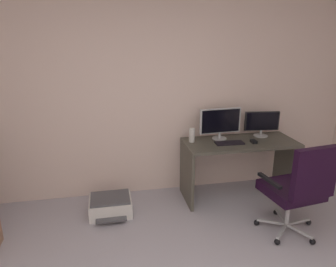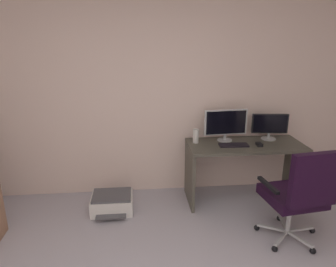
{
  "view_description": "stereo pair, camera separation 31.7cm",
  "coord_description": "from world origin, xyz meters",
  "px_view_note": "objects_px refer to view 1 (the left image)",
  "views": [
    {
      "loc": [
        -0.46,
        -1.26,
        1.98
      ],
      "look_at": [
        0.16,
        1.83,
        0.99
      ],
      "focal_mm": 33.52,
      "sensor_mm": 36.0,
      "label": 1
    },
    {
      "loc": [
        -0.15,
        -1.31,
        1.98
      ],
      "look_at": [
        0.16,
        1.83,
        0.99
      ],
      "focal_mm": 33.52,
      "sensor_mm": 36.0,
      "label": 2
    }
  ],
  "objects_px": {
    "keyboard": "(229,143)",
    "desktop_speaker": "(192,135)",
    "office_chair": "(299,186)",
    "monitor_secondary": "(262,122)",
    "printer": "(111,205)",
    "desk": "(239,156)",
    "computer_mouse": "(254,141)",
    "monitor_main": "(220,122)"
  },
  "relations": [
    {
      "from": "desk",
      "to": "monitor_secondary",
      "type": "xyz_separation_m",
      "value": [
        0.34,
        0.14,
        0.38
      ]
    },
    {
      "from": "monitor_secondary",
      "to": "desktop_speaker",
      "type": "height_order",
      "value": "monitor_secondary"
    },
    {
      "from": "desk",
      "to": "office_chair",
      "type": "distance_m",
      "value": 0.95
    },
    {
      "from": "desk",
      "to": "computer_mouse",
      "type": "bearing_deg",
      "value": -32.83
    },
    {
      "from": "desk",
      "to": "keyboard",
      "type": "bearing_deg",
      "value": -159.67
    },
    {
      "from": "desktop_speaker",
      "to": "office_chair",
      "type": "height_order",
      "value": "office_chair"
    },
    {
      "from": "printer",
      "to": "desk",
      "type": "bearing_deg",
      "value": 4.46
    },
    {
      "from": "monitor_secondary",
      "to": "computer_mouse",
      "type": "distance_m",
      "value": 0.35
    },
    {
      "from": "monitor_secondary",
      "to": "printer",
      "type": "bearing_deg",
      "value": -172.2
    },
    {
      "from": "desk",
      "to": "office_chair",
      "type": "height_order",
      "value": "office_chair"
    },
    {
      "from": "keyboard",
      "to": "printer",
      "type": "xyz_separation_m",
      "value": [
        -1.44,
        -0.06,
        -0.64
      ]
    },
    {
      "from": "computer_mouse",
      "to": "office_chair",
      "type": "height_order",
      "value": "office_chair"
    },
    {
      "from": "desk",
      "to": "printer",
      "type": "relative_size",
      "value": 2.88
    },
    {
      "from": "monitor_secondary",
      "to": "office_chair",
      "type": "xyz_separation_m",
      "value": [
        -0.12,
        -1.06,
        -0.36
      ]
    },
    {
      "from": "monitor_main",
      "to": "keyboard",
      "type": "bearing_deg",
      "value": -75.29
    },
    {
      "from": "monitor_main",
      "to": "printer",
      "type": "height_order",
      "value": "monitor_main"
    },
    {
      "from": "monitor_secondary",
      "to": "office_chair",
      "type": "height_order",
      "value": "monitor_secondary"
    },
    {
      "from": "monitor_secondary",
      "to": "computer_mouse",
      "type": "xyz_separation_m",
      "value": [
        -0.21,
        -0.23,
        -0.17
      ]
    },
    {
      "from": "desk",
      "to": "monitor_secondary",
      "type": "bearing_deg",
      "value": 22.53
    },
    {
      "from": "monitor_main",
      "to": "desktop_speaker",
      "type": "relative_size",
      "value": 3.14
    },
    {
      "from": "computer_mouse",
      "to": "desktop_speaker",
      "type": "relative_size",
      "value": 0.59
    },
    {
      "from": "monitor_main",
      "to": "monitor_secondary",
      "type": "height_order",
      "value": "monitor_main"
    },
    {
      "from": "monitor_main",
      "to": "monitor_secondary",
      "type": "bearing_deg",
      "value": 0.01
    },
    {
      "from": "computer_mouse",
      "to": "monitor_main",
      "type": "bearing_deg",
      "value": 150.62
    },
    {
      "from": "keyboard",
      "to": "desktop_speaker",
      "type": "bearing_deg",
      "value": 162.06
    },
    {
      "from": "computer_mouse",
      "to": "office_chair",
      "type": "bearing_deg",
      "value": -80.64
    },
    {
      "from": "monitor_secondary",
      "to": "office_chair",
      "type": "relative_size",
      "value": 0.43
    },
    {
      "from": "desk",
      "to": "computer_mouse",
      "type": "relative_size",
      "value": 13.8
    },
    {
      "from": "desk",
      "to": "monitor_secondary",
      "type": "relative_size",
      "value": 3.11
    },
    {
      "from": "keyboard",
      "to": "office_chair",
      "type": "bearing_deg",
      "value": -63.78
    },
    {
      "from": "monitor_main",
      "to": "printer",
      "type": "bearing_deg",
      "value": -169.12
    },
    {
      "from": "monitor_secondary",
      "to": "desk",
      "type": "bearing_deg",
      "value": -157.47
    },
    {
      "from": "office_chair",
      "to": "monitor_secondary",
      "type": "bearing_deg",
      "value": 83.43
    },
    {
      "from": "monitor_secondary",
      "to": "desktop_speaker",
      "type": "distance_m",
      "value": 0.94
    },
    {
      "from": "computer_mouse",
      "to": "printer",
      "type": "bearing_deg",
      "value": -175.21
    },
    {
      "from": "monitor_secondary",
      "to": "printer",
      "type": "distance_m",
      "value": 2.13
    },
    {
      "from": "keyboard",
      "to": "office_chair",
      "type": "xyz_separation_m",
      "value": [
        0.38,
        -0.86,
        -0.19
      ]
    },
    {
      "from": "desktop_speaker",
      "to": "desk",
      "type": "bearing_deg",
      "value": -9.03
    },
    {
      "from": "desktop_speaker",
      "to": "office_chair",
      "type": "distance_m",
      "value": 1.33
    },
    {
      "from": "monitor_main",
      "to": "computer_mouse",
      "type": "distance_m",
      "value": 0.47
    },
    {
      "from": "printer",
      "to": "desktop_speaker",
      "type": "bearing_deg",
      "value": 12.18
    },
    {
      "from": "monitor_secondary",
      "to": "office_chair",
      "type": "bearing_deg",
      "value": -96.57
    }
  ]
}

